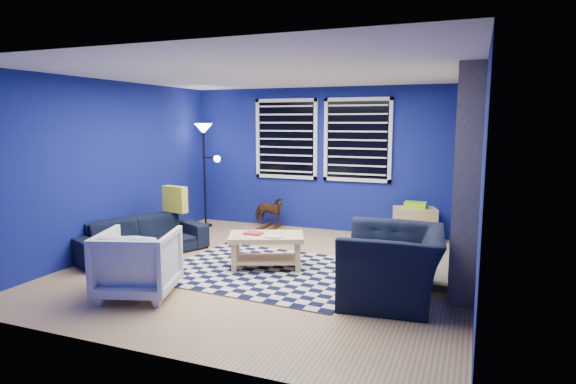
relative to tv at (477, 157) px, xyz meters
The scene contains 18 objects.
floor 3.46m from the tv, 140.73° to the right, with size 5.00×5.00×0.00m, color tan.
ceiling 3.35m from the tv, 140.73° to the right, with size 5.00×5.00×0.00m, color white.
wall_back 2.50m from the tv, 168.45° to the left, with size 5.00×5.00×0.00m, color navy.
wall_left 5.34m from the tv, 157.98° to the right, with size 5.00×5.00×0.00m, color navy.
wall_right 2.01m from the tv, 88.45° to the right, with size 5.00×5.00×0.00m, color navy.
fireplace 1.52m from the tv, 93.32° to the right, with size 0.65×2.00×2.50m.
window_left 3.24m from the tv, behind, with size 1.17×0.06×1.42m.
window_right 1.96m from the tv, 166.32° to the left, with size 1.17×0.06×1.42m.
tv is the anchor object (origin of this frame).
rug 3.52m from the tv, 139.12° to the right, with size 2.50×2.00×0.02m, color black.
sofa 5.01m from the tv, 154.68° to the right, with size 0.72×1.84×0.54m, color black.
armchair_big 2.82m from the tv, 107.17° to the right, with size 1.04×1.19×0.78m, color black.
armchair_bent 4.93m from the tv, 134.94° to the right, with size 0.79×0.82×0.74m, color gray.
rocking_horse 3.58m from the tv, behind, with size 0.61×0.28×0.51m, color #432A15.
coffee_table 3.37m from the tv, 141.17° to the right, with size 1.10×0.88×0.48m.
cabinet 1.44m from the tv, 164.04° to the left, with size 0.75×0.60×0.63m.
floor_lamp 4.56m from the tv, behind, with size 0.51×0.31×1.87m.
throw_pillow 4.55m from the tv, 161.04° to the right, with size 0.42×0.13×0.40m, color gold.
Camera 1 is at (2.45, -5.57, 1.92)m, focal length 30.00 mm.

